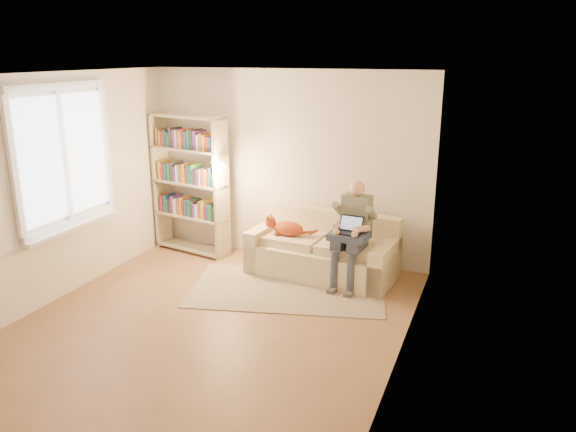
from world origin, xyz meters
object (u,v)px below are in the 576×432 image
at_px(person, 353,228).
at_px(cat, 288,228).
at_px(laptop, 346,228).
at_px(bookshelf, 190,178).
at_px(sofa, 323,253).

relative_size(person, cat, 2.04).
relative_size(laptop, bookshelf, 0.16).
bearing_deg(sofa, cat, -165.23).
relative_size(person, bookshelf, 0.66).
bearing_deg(bookshelf, cat, 3.08).
relative_size(sofa, bookshelf, 0.98).
distance_m(cat, laptop, 0.88).
bearing_deg(person, bookshelf, 177.47).
bearing_deg(laptop, person, 64.20).
xyz_separation_m(cat, bookshelf, (-1.57, 0.23, 0.49)).
distance_m(sofa, person, 0.66).
xyz_separation_m(laptop, bookshelf, (-2.41, 0.45, 0.34)).
height_order(cat, bookshelf, bookshelf).
distance_m(person, bookshelf, 2.52).
bearing_deg(person, laptop, -115.80).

